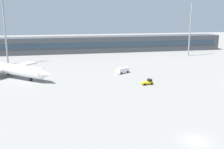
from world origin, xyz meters
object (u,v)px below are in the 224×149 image
at_px(baggage_tug_yellow, 148,82).
at_px(floodlight_tower_east, 191,22).
at_px(airplane_mid, 6,68).
at_px(service_van_white, 123,70).
at_px(floodlight_tower_west, 4,25).

bearing_deg(baggage_tug_yellow, floodlight_tower_east, 51.24).
height_order(airplane_mid, baggage_tug_yellow, airplane_mid).
bearing_deg(baggage_tug_yellow, service_van_white, 103.28).
xyz_separation_m(baggage_tug_yellow, floodlight_tower_east, (39.52, 49.23, 16.57)).
relative_size(service_van_white, floodlight_tower_east, 0.18).
relative_size(airplane_mid, floodlight_tower_west, 1.11).
height_order(service_van_white, floodlight_tower_east, floodlight_tower_east).
distance_m(floodlight_tower_west, floodlight_tower_east, 89.24).
distance_m(airplane_mid, baggage_tug_yellow, 49.58).
relative_size(service_van_white, floodlight_tower_west, 0.18).
bearing_deg(service_van_white, floodlight_tower_east, 36.57).
height_order(floodlight_tower_west, floodlight_tower_east, floodlight_tower_east).
bearing_deg(floodlight_tower_east, baggage_tug_yellow, -128.76).
bearing_deg(floodlight_tower_east, service_van_white, -143.43).
relative_size(baggage_tug_yellow, floodlight_tower_east, 0.12).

